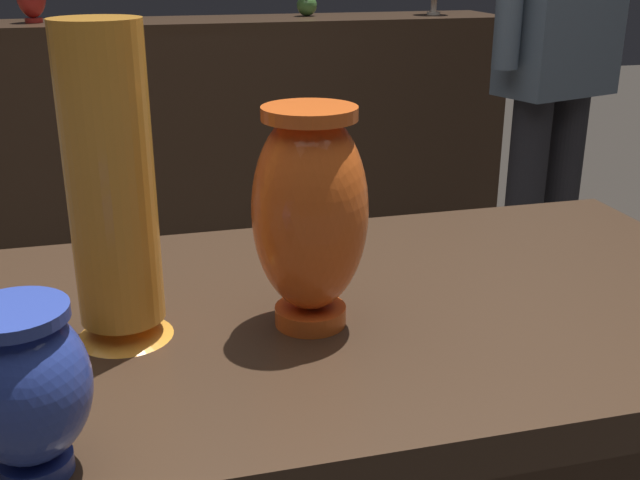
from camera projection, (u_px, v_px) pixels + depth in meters
name	position (u px, v px, depth m)	size (l,w,h in m)	color
back_display_shelf	(186.00, 147.00, 3.10)	(2.60, 0.40, 0.99)	#382619
vase_centerpiece	(310.00, 212.00, 0.90)	(0.14, 0.14, 0.27)	#E55B1E
vase_tall_behind	(112.00, 192.00, 0.86)	(0.11, 0.11, 0.37)	orange
vase_left_accent	(24.00, 385.00, 0.65)	(0.11, 0.11, 0.16)	#2D429E
shelf_vase_right	(307.00, 2.00, 3.09)	(0.08, 0.08, 0.18)	#477A38
visitor_near_right	(560.00, 31.00, 2.11)	(0.45, 0.27, 1.73)	#232328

